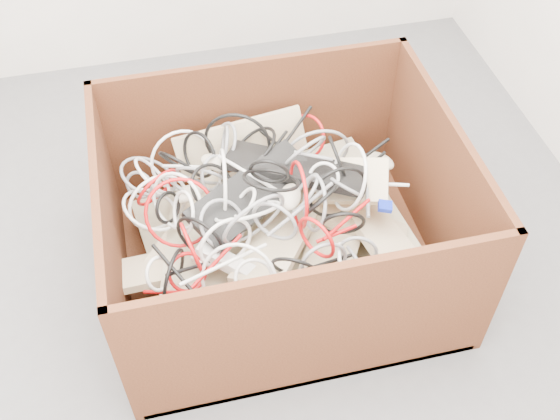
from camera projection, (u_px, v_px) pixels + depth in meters
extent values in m
plane|color=#525255|center=(227.00, 294.00, 2.40)|extent=(3.00, 3.00, 0.00)
cube|color=#37190D|center=(281.00, 266.00, 2.47)|extent=(1.15, 0.96, 0.03)
cube|color=#37190D|center=(253.00, 126.00, 2.56)|extent=(1.15, 0.02, 0.60)
cube|color=#37190D|center=(318.00, 331.00, 1.95)|extent=(1.15, 0.03, 0.60)
cube|color=#37190D|center=(438.00, 187.00, 2.34)|extent=(0.02, 0.91, 0.60)
cube|color=#37190D|center=(113.00, 244.00, 2.17)|extent=(0.03, 0.91, 0.60)
cube|color=tan|center=(280.00, 250.00, 2.43)|extent=(1.01, 0.87, 0.19)
cube|color=tan|center=(257.00, 255.00, 2.31)|extent=(0.72, 0.65, 0.20)
cube|color=beige|center=(195.00, 232.00, 2.33)|extent=(0.44, 0.46, 0.13)
cube|color=beige|center=(343.00, 215.00, 2.35)|extent=(0.47, 0.38, 0.19)
cube|color=beige|center=(329.00, 259.00, 2.23)|extent=(0.39, 0.49, 0.05)
cube|color=beige|center=(191.00, 262.00, 2.25)|extent=(0.49, 0.20, 0.10)
cube|color=beige|center=(384.00, 239.00, 2.24)|extent=(0.18, 0.47, 0.23)
cube|color=beige|center=(241.00, 144.00, 2.44)|extent=(0.49, 0.09, 0.22)
cube|color=beige|center=(280.00, 238.00, 2.20)|extent=(0.40, 0.48, 0.14)
cube|color=beige|center=(319.00, 180.00, 2.31)|extent=(0.50, 0.32, 0.13)
cube|color=black|center=(295.00, 168.00, 2.27)|extent=(0.50, 0.37, 0.08)
cube|color=black|center=(253.00, 193.00, 2.19)|extent=(0.49, 0.40, 0.08)
ellipsoid|color=#B8AC94|center=(189.00, 194.00, 2.29)|extent=(0.13, 0.10, 0.04)
ellipsoid|color=#B8AC94|center=(380.00, 161.00, 2.39)|extent=(0.13, 0.13, 0.04)
ellipsoid|color=#B8AC94|center=(248.00, 273.00, 2.08)|extent=(0.13, 0.11, 0.04)
ellipsoid|color=#B8AC94|center=(290.00, 197.00, 2.14)|extent=(0.10, 0.13, 0.04)
ellipsoid|color=#B8AC94|center=(216.00, 163.00, 2.27)|extent=(0.13, 0.12, 0.04)
ellipsoid|color=black|center=(359.00, 270.00, 2.12)|extent=(0.12, 0.09, 0.04)
cube|color=white|center=(221.00, 225.00, 2.17)|extent=(0.23, 0.26, 0.12)
cube|color=white|center=(235.00, 266.00, 2.08)|extent=(0.23, 0.20, 0.09)
cube|color=#0B1FB0|center=(385.00, 206.00, 2.19)|extent=(0.06, 0.05, 0.03)
torus|color=gray|center=(139.00, 185.00, 2.30)|extent=(0.13, 0.09, 0.13)
torus|color=silver|center=(177.00, 201.00, 2.18)|extent=(0.22, 0.19, 0.21)
torus|color=silver|center=(344.00, 266.00, 2.04)|extent=(0.08, 0.18, 0.17)
torus|color=silver|center=(226.00, 243.00, 2.02)|extent=(0.22, 0.11, 0.24)
torus|color=gray|center=(324.00, 262.00, 2.01)|extent=(0.21, 0.04, 0.21)
torus|color=gray|center=(358.00, 252.00, 2.08)|extent=(0.17, 0.08, 0.18)
torus|color=#B50C0E|center=(180.00, 213.00, 2.15)|extent=(0.30, 0.19, 0.24)
torus|color=black|center=(199.00, 155.00, 2.31)|extent=(0.14, 0.18, 0.18)
torus|color=#B50C0E|center=(298.00, 195.00, 2.13)|extent=(0.04, 0.31, 0.31)
torus|color=gray|center=(254.00, 219.00, 2.05)|extent=(0.24, 0.16, 0.23)
torus|color=silver|center=(239.00, 281.00, 2.01)|extent=(0.30, 0.18, 0.29)
torus|color=silver|center=(248.00, 212.00, 2.10)|extent=(0.29, 0.24, 0.18)
torus|color=black|center=(174.00, 277.00, 2.08)|extent=(0.11, 0.23, 0.24)
torus|color=black|center=(321.00, 200.00, 2.08)|extent=(0.17, 0.13, 0.16)
torus|color=black|center=(178.00, 163.00, 2.30)|extent=(0.17, 0.14, 0.19)
torus|color=#B50C0E|center=(192.00, 248.00, 2.05)|extent=(0.05, 0.24, 0.24)
torus|color=gray|center=(347.00, 187.00, 2.20)|extent=(0.14, 0.13, 0.12)
torus|color=black|center=(271.00, 180.00, 2.07)|extent=(0.23, 0.21, 0.12)
torus|color=black|center=(295.00, 268.00, 1.99)|extent=(0.19, 0.11, 0.20)
torus|color=gray|center=(222.00, 224.00, 2.08)|extent=(0.19, 0.14, 0.16)
torus|color=silver|center=(244.00, 203.00, 2.11)|extent=(0.11, 0.14, 0.10)
torus|color=black|center=(254.00, 147.00, 2.33)|extent=(0.19, 0.20, 0.13)
torus|color=silver|center=(159.00, 274.00, 2.03)|extent=(0.11, 0.13, 0.11)
torus|color=silver|center=(183.00, 213.00, 2.13)|extent=(0.10, 0.20, 0.19)
torus|color=gray|center=(201.00, 176.00, 2.30)|extent=(0.21, 0.16, 0.17)
torus|color=gray|center=(224.00, 143.00, 2.36)|extent=(0.11, 0.20, 0.18)
torus|color=gray|center=(317.00, 152.00, 2.40)|extent=(0.26, 0.05, 0.26)
torus|color=black|center=(269.00, 172.00, 2.11)|extent=(0.17, 0.09, 0.18)
torus|color=silver|center=(183.00, 161.00, 2.38)|extent=(0.32, 0.13, 0.31)
torus|color=gray|center=(314.00, 203.00, 2.11)|extent=(0.07, 0.25, 0.24)
torus|color=black|center=(200.00, 239.00, 2.09)|extent=(0.19, 0.18, 0.26)
torus|color=gray|center=(304.00, 193.00, 2.13)|extent=(0.14, 0.20, 0.18)
torus|color=gray|center=(213.00, 173.00, 2.27)|extent=(0.10, 0.14, 0.16)
torus|color=silver|center=(153.00, 176.00, 2.28)|extent=(0.15, 0.23, 0.19)
torus|color=#B50C0E|center=(316.00, 238.00, 2.01)|extent=(0.11, 0.17, 0.19)
torus|color=silver|center=(151.00, 209.00, 2.26)|extent=(0.19, 0.21, 0.11)
torus|color=silver|center=(348.00, 177.00, 2.20)|extent=(0.12, 0.30, 0.28)
torus|color=#B50C0E|center=(157.00, 188.00, 2.28)|extent=(0.22, 0.12, 0.23)
torus|color=gray|center=(225.00, 144.00, 2.33)|extent=(0.05, 0.18, 0.18)
torus|color=black|center=(168.00, 208.00, 2.22)|extent=(0.11, 0.12, 0.11)
torus|color=gray|center=(149.00, 177.00, 2.33)|extent=(0.20, 0.21, 0.11)
torus|color=gray|center=(275.00, 221.00, 2.02)|extent=(0.17, 0.15, 0.22)
torus|color=silver|center=(254.00, 278.00, 2.00)|extent=(0.13, 0.10, 0.11)
torus|color=silver|center=(223.00, 185.00, 2.20)|extent=(0.05, 0.32, 0.32)
torus|color=silver|center=(158.00, 203.00, 2.27)|extent=(0.28, 0.10, 0.29)
torus|color=#B50C0E|center=(188.00, 272.00, 2.08)|extent=(0.17, 0.11, 0.15)
torus|color=black|center=(212.00, 186.00, 2.20)|extent=(0.20, 0.16, 0.16)
torus|color=black|center=(343.00, 224.00, 2.07)|extent=(0.20, 0.05, 0.19)
torus|color=silver|center=(324.00, 178.00, 2.21)|extent=(0.13, 0.10, 0.12)
torus|color=black|center=(338.00, 158.00, 2.27)|extent=(0.08, 0.23, 0.22)
torus|color=#B50C0E|center=(306.00, 137.00, 2.43)|extent=(0.16, 0.19, 0.15)
torus|color=black|center=(338.00, 193.00, 2.16)|extent=(0.28, 0.05, 0.28)
torus|color=black|center=(237.00, 142.00, 2.31)|extent=(0.24, 0.12, 0.24)
torus|color=gray|center=(305.00, 151.00, 2.28)|extent=(0.22, 0.12, 0.22)
cylinder|color=gray|center=(313.00, 156.00, 2.23)|extent=(0.13, 0.05, 0.04)
cylinder|color=silver|center=(254.00, 177.00, 2.20)|extent=(0.21, 0.21, 0.07)
cylinder|color=black|center=(367.00, 168.00, 2.30)|extent=(0.17, 0.11, 0.04)
cylinder|color=black|center=(281.00, 147.00, 2.37)|extent=(0.16, 0.25, 0.04)
cylinder|color=black|center=(293.00, 131.00, 2.37)|extent=(0.18, 0.17, 0.08)
cylinder|color=silver|center=(224.00, 264.00, 1.97)|extent=(0.28, 0.11, 0.03)
cylinder|color=#B50C0E|center=(347.00, 219.00, 2.11)|extent=(0.19, 0.12, 0.04)
cylinder|color=#B50C0E|center=(336.00, 234.00, 2.09)|extent=(0.14, 0.04, 0.03)
cylinder|color=silver|center=(388.00, 184.00, 2.28)|extent=(0.14, 0.05, 0.03)
cylinder|color=gray|center=(300.00, 209.00, 2.06)|extent=(0.24, 0.13, 0.07)
cylinder|color=black|center=(329.00, 262.00, 2.02)|extent=(0.16, 0.06, 0.04)
cylinder|color=black|center=(188.00, 269.00, 2.05)|extent=(0.14, 0.06, 0.05)
cylinder|color=silver|center=(201.00, 167.00, 2.36)|extent=(0.27, 0.06, 0.04)
cylinder|color=gray|center=(362.00, 267.00, 2.03)|extent=(0.04, 0.20, 0.05)
cylinder|color=black|center=(270.00, 153.00, 2.34)|extent=(0.16, 0.15, 0.07)
cylinder|color=#B50C0E|center=(210.00, 268.00, 2.02)|extent=(0.23, 0.18, 0.07)
cylinder|color=black|center=(177.00, 274.00, 2.00)|extent=(0.13, 0.21, 0.07)
cylinder|color=#B50C0E|center=(184.00, 293.00, 2.04)|extent=(0.25, 0.12, 0.08)
cylinder|color=black|center=(357.00, 163.00, 2.33)|extent=(0.27, 0.13, 0.08)
cylinder|color=gray|center=(171.00, 182.00, 2.31)|extent=(0.10, 0.17, 0.05)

